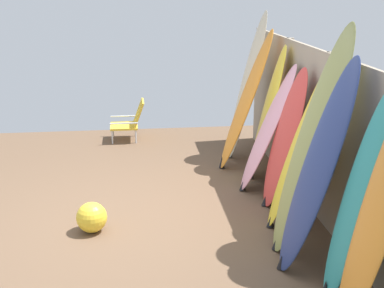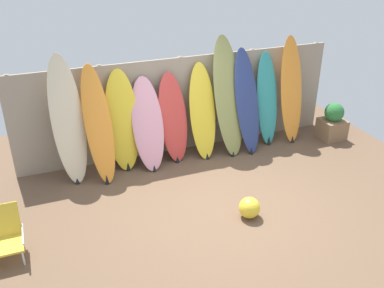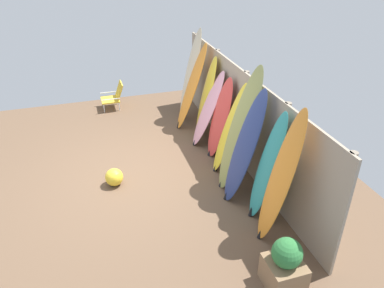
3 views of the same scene
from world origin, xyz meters
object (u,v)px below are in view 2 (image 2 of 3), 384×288
surfboard_cream_0 (68,121)px  surfboard_teal_8 (267,100)px  surfboard_yellow_2 (123,122)px  surfboard_olive_6 (228,97)px  surfboard_pink_3 (148,125)px  beach_ball (249,208)px  surfboard_orange_9 (291,91)px  planter_box (333,122)px  surfboard_yellow_5 (203,112)px  surfboard_red_4 (173,118)px  surfboard_orange_1 (98,125)px  beach_chair (3,234)px  surfboard_navy_7 (247,102)px

surfboard_cream_0 → surfboard_teal_8: 3.74m
surfboard_yellow_2 → surfboard_olive_6: 1.97m
surfboard_teal_8 → surfboard_pink_3: bearing=-178.0°
surfboard_olive_6 → beach_ball: surfboard_olive_6 is taller
surfboard_teal_8 → beach_ball: 2.72m
surfboard_orange_9 → beach_ball: bearing=-133.5°
surfboard_teal_8 → planter_box: bearing=-16.0°
beach_ball → surfboard_pink_3: bearing=114.0°
surfboard_yellow_5 → surfboard_olive_6: bearing=-3.4°
surfboard_red_4 → planter_box: surfboard_red_4 is taller
surfboard_yellow_5 → beach_ball: size_ratio=5.38×
surfboard_pink_3 → surfboard_cream_0: bearing=178.8°
surfboard_pink_3 → surfboard_red_4: surfboard_red_4 is taller
surfboard_orange_1 → surfboard_olive_6: size_ratio=0.88×
surfboard_orange_1 → surfboard_teal_8: 3.28m
beach_ball → surfboard_yellow_2: bearing=121.8°
beach_chair → surfboard_yellow_5: bearing=25.4°
surfboard_navy_7 → planter_box: surfboard_navy_7 is taller
surfboard_olive_6 → surfboard_orange_9: size_ratio=1.06×
surfboard_orange_1 → planter_box: 4.65m
surfboard_orange_1 → surfboard_pink_3: (0.86, 0.09, -0.16)m
surfboard_orange_1 → surfboard_orange_9: size_ratio=0.93×
surfboard_teal_8 → beach_chair: (-4.84, -1.72, -0.55)m
surfboard_yellow_2 → surfboard_yellow_5: bearing=-2.4°
surfboard_yellow_2 → surfboard_orange_9: size_ratio=0.85×
surfboard_yellow_2 → surfboard_pink_3: (0.42, -0.10, -0.08)m
surfboard_olive_6 → surfboard_orange_9: bearing=0.5°
surfboard_yellow_5 → surfboard_olive_6: 0.55m
surfboard_cream_0 → beach_chair: surfboard_cream_0 is taller
surfboard_yellow_2 → planter_box: size_ratio=2.32×
surfboard_cream_0 → beach_chair: bearing=-123.5°
surfboard_orange_1 → surfboard_yellow_5: (1.90, 0.12, -0.10)m
surfboard_navy_7 → surfboard_teal_8: 0.54m
surfboard_yellow_2 → surfboard_navy_7: bearing=-3.8°
planter_box → surfboard_cream_0: bearing=176.3°
surfboard_olive_6 → surfboard_navy_7: surfboard_olive_6 is taller
surfboard_yellow_2 → surfboard_teal_8: 2.83m
surfboard_red_4 → surfboard_orange_9: size_ratio=0.78×
surfboard_yellow_5 → surfboard_cream_0: bearing=-179.9°
surfboard_orange_1 → surfboard_orange_9: (3.76, 0.10, 0.07)m
surfboard_orange_9 → surfboard_cream_0: bearing=179.8°
surfboard_yellow_5 → surfboard_teal_8: surfboard_teal_8 is taller
surfboard_orange_9 → beach_chair: size_ratio=3.16×
surfboard_yellow_5 → beach_chair: surfboard_yellow_5 is taller
surfboard_yellow_5 → beach_ball: 2.22m
surfboard_red_4 → surfboard_olive_6: size_ratio=0.74×
surfboard_red_4 → surfboard_navy_7: bearing=-5.1°
surfboard_orange_9 → beach_chair: bearing=-162.7°
surfboard_navy_7 → surfboard_pink_3: bearing=178.2°
planter_box → surfboard_olive_6: bearing=172.2°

